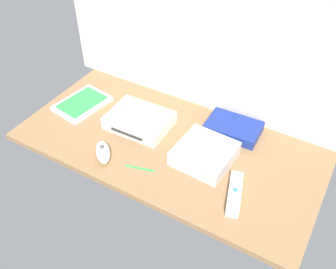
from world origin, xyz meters
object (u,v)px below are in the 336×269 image
Objects in this scene: game_console at (140,120)px; network_router at (233,128)px; remote_nunchuk at (103,152)px; remote_classic_pad at (139,112)px; remote_wand at (235,194)px; game_case at (82,103)px; mini_computer at (205,153)px; stylus_pen at (140,168)px.

network_router is at bearing 22.71° from game_console.
remote_nunchuk reaches higher than network_router.
remote_classic_pad reaches higher than network_router.
remote_wand is 42.72cm from remote_nunchuk.
game_case is 56.06cm from network_router.
remote_nunchuk is 19.44cm from remote_classic_pad.
mini_computer is 1.19× the size of remote_classic_pad.
game_console is 32.24cm from network_router.
game_console is at bearing 11.38° from game_case.
mini_computer is at bearing 129.71° from remote_wand.
game_console is 1.20× the size of mini_computer.
stylus_pen is (11.36, -17.30, -1.85)cm from game_console.
network_router is 28.64cm from remote_wand.
remote_wand reaches higher than stylus_pen.
network_router is at bearing 81.21° from mini_computer.
mini_computer is 0.85× the size of game_case.
remote_wand is 1.48× the size of remote_nunchuk.
remote_nunchuk is at bearing -151.98° from mini_computer.
mini_computer reaches higher than stylus_pen.
game_case is 29.36cm from remote_nunchuk.
stylus_pen is at bearing 171.11° from remote_wand.
remote_classic_pad is (24.36, 1.41, 4.65)cm from game_case.
remote_classic_pad reaches higher than game_console.
remote_wand is at bearing -1.50° from game_case.
remote_nunchuk is (-42.33, -5.75, 0.53)cm from remote_wand.
network_router is 35.44cm from stylus_pen.
game_case reaches higher than stylus_pen.
remote_wand is at bearing -36.22° from remote_nunchuk.
game_console is 3.25cm from remote_classic_pad.
mini_computer is 31.96cm from remote_nunchuk.
game_case is at bearing 178.72° from remote_classic_pad.
game_console is 2.38× the size of stylus_pen.
game_console is 20.78cm from stylus_pen.
remote_nunchuk is 12.97cm from stylus_pen.
network_router is 1.21× the size of remote_wand.
remote_classic_pad is (-41.35, 13.38, 3.90)cm from remote_wand.
stylus_pen is (-29.56, -4.23, -1.16)cm from remote_wand.
network_router is at bearing 96.64° from remote_wand.
game_console is 1.41× the size of remote_wand.
mini_computer reaches higher than remote_nunchuk.
mini_computer reaches higher than game_case.
game_case is at bearing 98.89° from remote_nunchuk.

